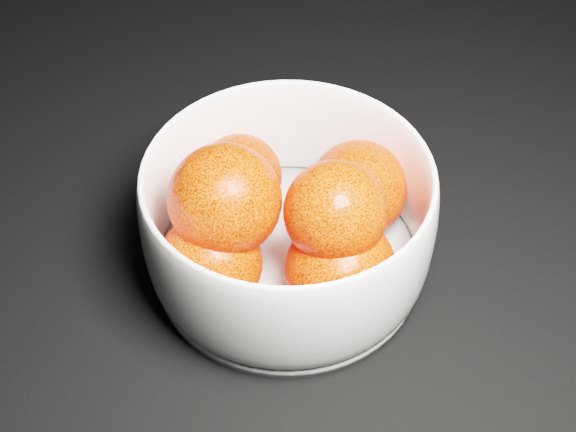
% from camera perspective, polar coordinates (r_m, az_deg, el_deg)
% --- Properties ---
extents(bowl, '(0.20, 0.20, 0.10)m').
position_cam_1_polar(bowl, '(0.54, -0.00, -0.35)').
color(bowl, white).
rests_on(bowl, ground).
extents(orange_pile, '(0.17, 0.17, 0.11)m').
position_cam_1_polar(orange_pile, '(0.52, -0.06, -0.29)').
color(orange_pile, '#FF300D').
rests_on(orange_pile, bowl).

